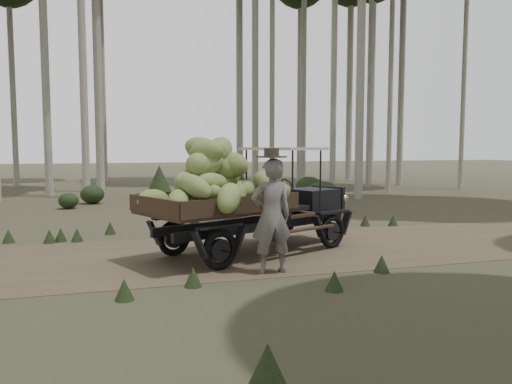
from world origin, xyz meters
TOP-DOWN VIEW (x-y plane):
  - ground at (0.00, 0.00)m, footprint 120.00×120.00m
  - dirt_track at (0.00, 0.00)m, footprint 70.00×4.00m
  - banana_truck at (0.89, -0.28)m, footprint 4.66×3.23m
  - farmer at (1.18, -1.65)m, footprint 0.69×0.50m
  - undergrowth at (-1.13, -1.36)m, footprint 16.43×24.81m

SIDE VIEW (x-z plane):
  - ground at x=0.00m, z-range 0.00..0.00m
  - dirt_track at x=0.00m, z-range 0.00..0.01m
  - undergrowth at x=-1.13m, z-range -0.16..1.19m
  - farmer at x=1.18m, z-range -0.06..2.00m
  - banana_truck at x=0.89m, z-range 0.18..2.54m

